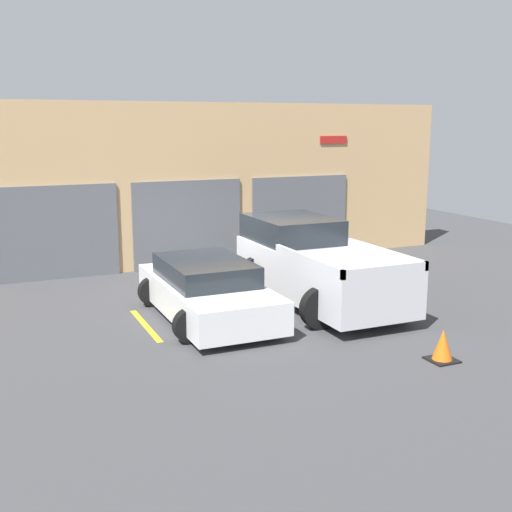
# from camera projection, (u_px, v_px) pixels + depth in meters

# --- Properties ---
(ground_plane) EXTENTS (28.00, 28.00, 0.00)m
(ground_plane) POSITION_uv_depth(u_px,v_px,m) (235.00, 291.00, 15.37)
(ground_plane) COLOR #3D3D3F
(shophouse_building) EXTENTS (15.94, 0.68, 4.51)m
(shophouse_building) POSITION_uv_depth(u_px,v_px,m) (190.00, 187.00, 17.86)
(shophouse_building) COLOR tan
(shophouse_building) RESTS_ON ground
(pickup_truck) EXTENTS (2.52, 5.02, 1.77)m
(pickup_truck) POSITION_uv_depth(u_px,v_px,m) (314.00, 264.00, 14.34)
(pickup_truck) COLOR silver
(pickup_truck) RESTS_ON ground
(sedan_white) EXTENTS (2.24, 4.27, 1.21)m
(sedan_white) POSITION_uv_depth(u_px,v_px,m) (207.00, 290.00, 13.16)
(sedan_white) COLOR white
(sedan_white) RESTS_ON ground
(parking_stripe_far_left) EXTENTS (0.12, 2.20, 0.01)m
(parking_stripe_far_left) POSITION_uv_depth(u_px,v_px,m) (146.00, 325.00, 12.74)
(parking_stripe_far_left) COLOR gold
(parking_stripe_far_left) RESTS_ON ground
(parking_stripe_left) EXTENTS (0.12, 2.20, 0.01)m
(parking_stripe_left) POSITION_uv_depth(u_px,v_px,m) (265.00, 310.00, 13.77)
(parking_stripe_left) COLOR gold
(parking_stripe_left) RESTS_ON ground
(parking_stripe_centre) EXTENTS (0.12, 2.20, 0.01)m
(parking_stripe_centre) POSITION_uv_depth(u_px,v_px,m) (368.00, 297.00, 14.80)
(parking_stripe_centre) COLOR gold
(parking_stripe_centre) RESTS_ON ground
(traffic_cone) EXTENTS (0.47, 0.47, 0.55)m
(traffic_cone) POSITION_uv_depth(u_px,v_px,m) (443.00, 346.00, 10.81)
(traffic_cone) COLOR black
(traffic_cone) RESTS_ON ground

